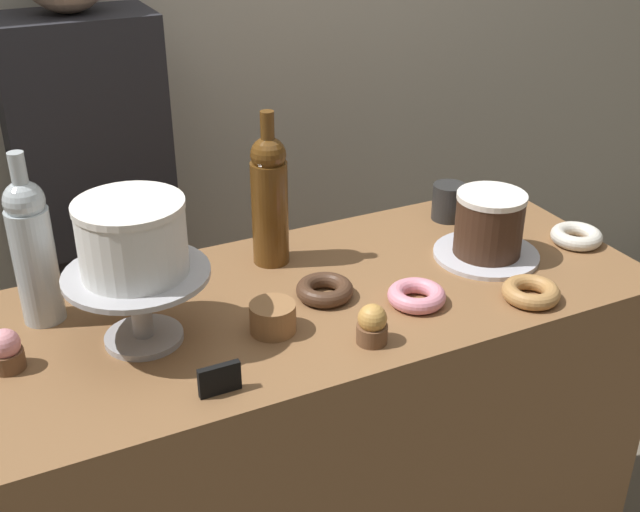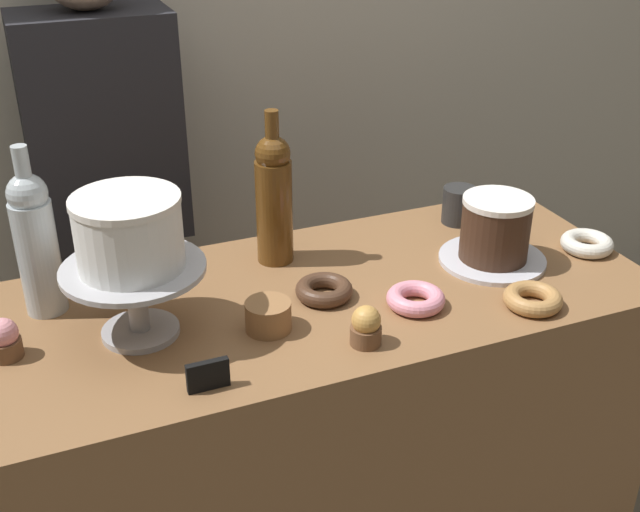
# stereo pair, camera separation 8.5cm
# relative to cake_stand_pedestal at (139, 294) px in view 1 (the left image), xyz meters

# --- Properties ---
(back_wall) EXTENTS (6.00, 0.05, 2.60)m
(back_wall) POSITION_rel_cake_stand_pedestal_xyz_m (0.35, 0.87, 0.25)
(back_wall) COLOR #BCB7A8
(back_wall) RESTS_ON ground_plane
(display_counter) EXTENTS (1.32, 0.57, 0.95)m
(display_counter) POSITION_rel_cake_stand_pedestal_xyz_m (0.35, 0.02, -0.57)
(display_counter) COLOR brown
(display_counter) RESTS_ON ground_plane
(cake_stand_pedestal) EXTENTS (0.25, 0.25, 0.14)m
(cake_stand_pedestal) POSITION_rel_cake_stand_pedestal_xyz_m (0.00, 0.00, 0.00)
(cake_stand_pedestal) COLOR #B2B2B7
(cake_stand_pedestal) RESTS_ON display_counter
(white_layer_cake) EXTENTS (0.18, 0.18, 0.13)m
(white_layer_cake) POSITION_rel_cake_stand_pedestal_xyz_m (0.00, 0.00, 0.11)
(white_layer_cake) COLOR white
(white_layer_cake) RESTS_ON cake_stand_pedestal
(silver_serving_platter) EXTENTS (0.22, 0.22, 0.01)m
(silver_serving_platter) POSITION_rel_cake_stand_pedestal_xyz_m (0.74, -0.00, -0.09)
(silver_serving_platter) COLOR silver
(silver_serving_platter) RESTS_ON display_counter
(chocolate_round_cake) EXTENTS (0.14, 0.14, 0.13)m
(chocolate_round_cake) POSITION_rel_cake_stand_pedestal_xyz_m (0.74, -0.00, -0.02)
(chocolate_round_cake) COLOR #3D2619
(chocolate_round_cake) RESTS_ON silver_serving_platter
(wine_bottle_amber) EXTENTS (0.08, 0.08, 0.33)m
(wine_bottle_amber) POSITION_rel_cake_stand_pedestal_xyz_m (0.32, 0.18, 0.05)
(wine_bottle_amber) COLOR #5B3814
(wine_bottle_amber) RESTS_ON display_counter
(wine_bottle_clear) EXTENTS (0.08, 0.08, 0.33)m
(wine_bottle_clear) POSITION_rel_cake_stand_pedestal_xyz_m (-0.15, 0.15, 0.05)
(wine_bottle_clear) COLOR #B2BCC1
(wine_bottle_clear) RESTS_ON display_counter
(cupcake_strawberry) EXTENTS (0.06, 0.06, 0.07)m
(cupcake_strawberry) POSITION_rel_cake_stand_pedestal_xyz_m (-0.23, 0.01, -0.06)
(cupcake_strawberry) COLOR brown
(cupcake_strawberry) RESTS_ON display_counter
(cupcake_caramel) EXTENTS (0.06, 0.06, 0.07)m
(cupcake_caramel) POSITION_rel_cake_stand_pedestal_xyz_m (0.36, -0.18, -0.06)
(cupcake_caramel) COLOR brown
(cupcake_caramel) RESTS_ON display_counter
(donut_pink) EXTENTS (0.11, 0.11, 0.03)m
(donut_pink) POSITION_rel_cake_stand_pedestal_xyz_m (0.50, -0.10, -0.08)
(donut_pink) COLOR pink
(donut_pink) RESTS_ON display_counter
(donut_chocolate) EXTENTS (0.11, 0.11, 0.03)m
(donut_chocolate) POSITION_rel_cake_stand_pedestal_xyz_m (0.35, -0.01, -0.08)
(donut_chocolate) COLOR #472D1E
(donut_chocolate) RESTS_ON display_counter
(donut_sugar) EXTENTS (0.11, 0.11, 0.03)m
(donut_sugar) POSITION_rel_cake_stand_pedestal_xyz_m (0.96, -0.04, -0.08)
(donut_sugar) COLOR silver
(donut_sugar) RESTS_ON display_counter
(donut_maple) EXTENTS (0.11, 0.11, 0.03)m
(donut_maple) POSITION_rel_cake_stand_pedestal_xyz_m (0.71, -0.19, -0.08)
(donut_maple) COLOR #B27F47
(donut_maple) RESTS_ON display_counter
(cookie_stack) EXTENTS (0.08, 0.08, 0.06)m
(cookie_stack) POSITION_rel_cake_stand_pedestal_xyz_m (0.22, -0.07, -0.07)
(cookie_stack) COLOR olive
(cookie_stack) RESTS_ON display_counter
(price_sign_chalkboard) EXTENTS (0.07, 0.01, 0.05)m
(price_sign_chalkboard) POSITION_rel_cake_stand_pedestal_xyz_m (0.07, -0.20, -0.07)
(price_sign_chalkboard) COLOR black
(price_sign_chalkboard) RESTS_ON display_counter
(coffee_cup_ceramic) EXTENTS (0.08, 0.08, 0.09)m
(coffee_cup_ceramic) POSITION_rel_cake_stand_pedestal_xyz_m (0.77, 0.19, -0.05)
(coffee_cup_ceramic) COLOR #282828
(coffee_cup_ceramic) RESTS_ON display_counter
(barista_figure) EXTENTS (0.36, 0.22, 1.60)m
(barista_figure) POSITION_rel_cake_stand_pedestal_xyz_m (0.06, 0.67, -0.21)
(barista_figure) COLOR black
(barista_figure) RESTS_ON ground_plane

